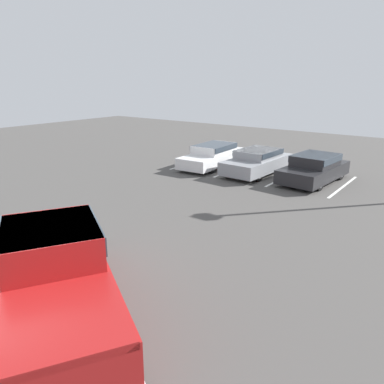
{
  "coord_description": "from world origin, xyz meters",
  "views": [
    {
      "loc": [
        7.09,
        -3.63,
        4.68
      ],
      "look_at": [
        -0.13,
        6.02,
        1.0
      ],
      "focal_mm": 35.0,
      "sensor_mm": 36.0,
      "label": 1
    }
  ],
  "objects_px": {
    "parked_sedan_a": "(213,155)",
    "parked_sedan_c": "(314,168)",
    "parked_sedan_b": "(257,161)",
    "pickup_truck": "(56,278)"
  },
  "relations": [
    {
      "from": "parked_sedan_a",
      "to": "parked_sedan_b",
      "type": "relative_size",
      "value": 1.1
    },
    {
      "from": "parked_sedan_a",
      "to": "parked_sedan_b",
      "type": "height_order",
      "value": "parked_sedan_b"
    },
    {
      "from": "parked_sedan_b",
      "to": "parked_sedan_a",
      "type": "bearing_deg",
      "value": -88.66
    },
    {
      "from": "parked_sedan_a",
      "to": "pickup_truck",
      "type": "bearing_deg",
      "value": 18.37
    },
    {
      "from": "pickup_truck",
      "to": "parked_sedan_a",
      "type": "distance_m",
      "value": 14.32
    },
    {
      "from": "parked_sedan_a",
      "to": "parked_sedan_c",
      "type": "distance_m",
      "value": 5.58
    },
    {
      "from": "parked_sedan_a",
      "to": "parked_sedan_c",
      "type": "xyz_separation_m",
      "value": [
        5.58,
        0.12,
        0.03
      ]
    },
    {
      "from": "parked_sedan_b",
      "to": "parked_sedan_c",
      "type": "distance_m",
      "value": 2.87
    },
    {
      "from": "parked_sedan_a",
      "to": "parked_sedan_c",
      "type": "bearing_deg",
      "value": 88.3
    },
    {
      "from": "pickup_truck",
      "to": "parked_sedan_b",
      "type": "xyz_separation_m",
      "value": [
        -2.47,
        13.28,
        -0.29
      ]
    }
  ]
}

